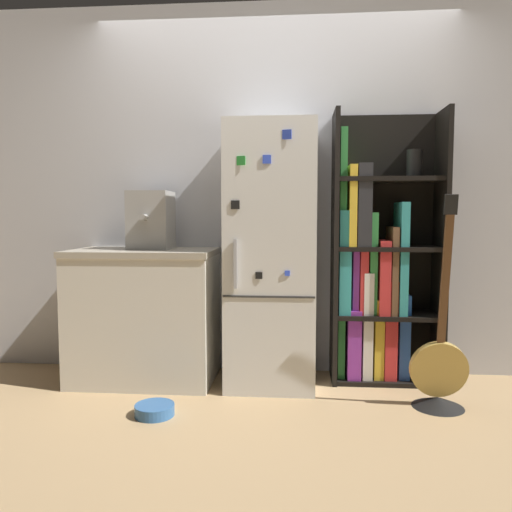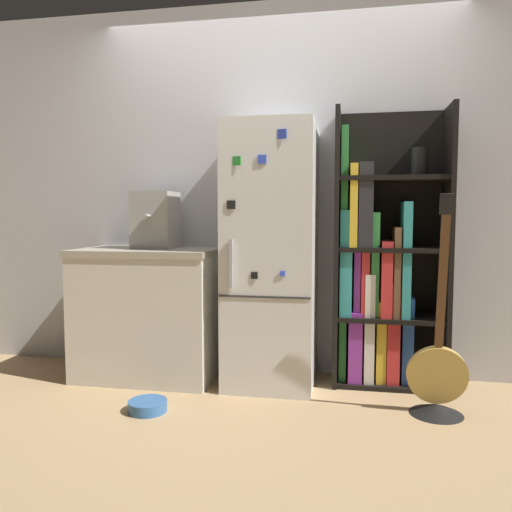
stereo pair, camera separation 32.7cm
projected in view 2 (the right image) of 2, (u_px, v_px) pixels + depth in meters
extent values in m
plane|color=tan|center=(267.00, 391.00, 3.18)|extent=(16.00, 16.00, 0.00)
cube|color=silver|center=(278.00, 190.00, 3.54)|extent=(8.00, 0.05, 2.60)
cube|color=white|center=(271.00, 256.00, 3.28)|extent=(0.57, 0.57, 1.71)
cube|color=#333333|center=(264.00, 297.00, 3.02)|extent=(0.56, 0.01, 0.01)
cube|color=#B2B2B7|center=(231.00, 264.00, 3.02)|extent=(0.02, 0.02, 0.30)
cube|color=blue|center=(282.00, 134.00, 2.92)|extent=(0.06, 0.02, 0.06)
cube|color=green|center=(237.00, 161.00, 2.98)|extent=(0.05, 0.02, 0.05)
cube|color=blue|center=(282.00, 274.00, 2.98)|extent=(0.03, 0.01, 0.03)
cube|color=black|center=(254.00, 276.00, 3.01)|extent=(0.04, 0.01, 0.04)
cube|color=black|center=(231.00, 205.00, 3.00)|extent=(0.05, 0.01, 0.05)
cube|color=blue|center=(262.00, 159.00, 2.95)|extent=(0.05, 0.01, 0.05)
cube|color=black|center=(337.00, 248.00, 3.30)|extent=(0.03, 0.35, 1.81)
cube|color=black|center=(447.00, 250.00, 3.18)|extent=(0.03, 0.35, 1.81)
cube|color=black|center=(389.00, 248.00, 3.40)|extent=(0.72, 0.03, 1.81)
cube|color=black|center=(388.00, 382.00, 3.31)|extent=(0.66, 0.32, 0.03)
cube|color=black|center=(389.00, 317.00, 3.28)|extent=(0.66, 0.32, 0.03)
cube|color=black|center=(391.00, 249.00, 3.24)|extent=(0.66, 0.32, 0.03)
cube|color=black|center=(392.00, 179.00, 3.21)|extent=(0.66, 0.32, 0.03)
cube|color=#338C3F|center=(343.00, 339.00, 3.35)|extent=(0.05, 0.22, 0.52)
cube|color=purple|center=(355.00, 344.00, 3.33)|extent=(0.09, 0.27, 0.47)
cube|color=silver|center=(369.00, 326.00, 3.30)|extent=(0.06, 0.25, 0.72)
cube|color=gold|center=(380.00, 340.00, 3.31)|extent=(0.06, 0.24, 0.54)
cube|color=red|center=(392.00, 331.00, 3.28)|extent=(0.08, 0.23, 0.66)
cube|color=#2D59B2|center=(406.00, 339.00, 3.28)|extent=(0.07, 0.22, 0.57)
cube|color=teal|center=(346.00, 262.00, 3.30)|extent=(0.08, 0.27, 0.69)
cube|color=purple|center=(357.00, 263.00, 3.29)|extent=(0.04, 0.24, 0.69)
cube|color=red|center=(365.00, 264.00, 3.27)|extent=(0.05, 0.24, 0.67)
cube|color=#338C3F|center=(375.00, 264.00, 3.26)|extent=(0.05, 0.23, 0.67)
cube|color=red|center=(386.00, 278.00, 3.26)|extent=(0.07, 0.28, 0.49)
cube|color=brown|center=(396.00, 272.00, 3.25)|extent=(0.04, 0.28, 0.58)
cube|color=teal|center=(405.00, 259.00, 3.23)|extent=(0.05, 0.29, 0.74)
cube|color=#338C3F|center=(345.00, 188.00, 3.27)|extent=(0.04, 0.23, 0.77)
cube|color=gold|center=(354.00, 206.00, 3.26)|extent=(0.05, 0.29, 0.53)
cube|color=#262628|center=(365.00, 205.00, 3.24)|extent=(0.09, 0.28, 0.54)
cylinder|color=black|center=(419.00, 162.00, 3.17)|extent=(0.10, 0.10, 0.18)
cube|color=silver|center=(149.00, 316.00, 3.46)|extent=(0.94, 0.58, 0.85)
cube|color=#B2A893|center=(148.00, 252.00, 3.43)|extent=(0.96, 0.60, 0.04)
cube|color=#A5A39E|center=(156.00, 220.00, 3.46)|extent=(0.27, 0.27, 0.39)
cylinder|color=#A5A39E|center=(146.00, 217.00, 3.29)|extent=(0.04, 0.06, 0.04)
cone|color=black|center=(436.00, 409.00, 2.82)|extent=(0.30, 0.30, 0.06)
cylinder|color=gold|center=(437.00, 375.00, 2.80)|extent=(0.33, 0.09, 0.34)
cube|color=brown|center=(442.00, 282.00, 2.68)|extent=(0.04, 0.12, 0.73)
cube|color=black|center=(447.00, 204.00, 2.59)|extent=(0.07, 0.04, 0.11)
cylinder|color=#3366A5|center=(148.00, 406.00, 2.86)|extent=(0.22, 0.22, 0.06)
torus|color=#3366A5|center=(148.00, 401.00, 2.85)|extent=(0.22, 0.22, 0.01)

